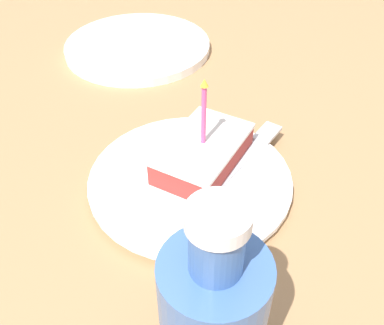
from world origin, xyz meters
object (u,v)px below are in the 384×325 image
at_px(plate, 192,178).
at_px(side_plate, 138,47).
at_px(cake_slice, 203,153).
at_px(fork, 248,154).
at_px(bottle, 212,320).

relative_size(plate, side_plate, 0.94).
relative_size(plate, cake_slice, 1.91).
distance_m(plate, cake_slice, 0.03).
distance_m(fork, side_plate, 0.37).
bearing_deg(side_plate, cake_slice, 137.52).
relative_size(plate, bottle, 1.24).
bearing_deg(plate, side_plate, -45.31).
bearing_deg(bottle, fork, -72.96).
bearing_deg(fork, bottle, 107.04).
bearing_deg(fork, plate, 54.16).
relative_size(fork, bottle, 0.89).
xyz_separation_m(fork, side_plate, (0.31, -0.20, -0.01)).
bearing_deg(bottle, plate, -57.20).
height_order(cake_slice, fork, cake_slice).
relative_size(fork, side_plate, 0.68).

